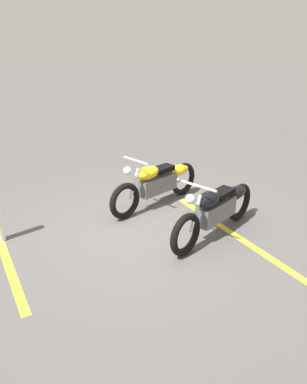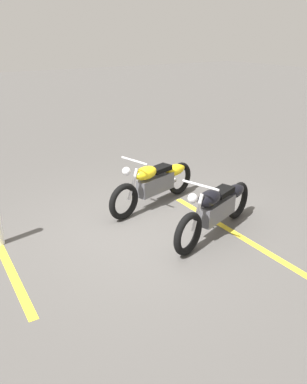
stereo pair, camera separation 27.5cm
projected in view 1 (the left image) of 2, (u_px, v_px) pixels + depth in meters
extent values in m
plane|color=#514F4C|center=(148.00, 228.00, 6.48)|extent=(60.00, 60.00, 0.00)
torus|color=black|center=(125.00, 201.00, 6.71)|extent=(0.68, 0.28, 0.67)
torus|color=black|center=(183.00, 179.00, 7.73)|extent=(0.68, 0.28, 0.67)
cube|color=#59595E|center=(158.00, 184.00, 7.22)|extent=(0.87, 0.43, 0.32)
ellipsoid|color=yellow|center=(148.00, 173.00, 6.93)|extent=(0.57, 0.40, 0.24)
ellipsoid|color=yellow|center=(178.00, 170.00, 7.53)|extent=(0.60, 0.37, 0.22)
cube|color=black|center=(163.00, 169.00, 7.20)|extent=(0.49, 0.34, 0.09)
cylinder|color=silver|center=(134.00, 184.00, 6.76)|extent=(0.27, 0.12, 0.56)
cylinder|color=silver|center=(136.00, 161.00, 6.63)|extent=(0.19, 0.61, 0.04)
sphere|color=silver|center=(127.00, 171.00, 6.55)|extent=(0.15, 0.15, 0.15)
cylinder|color=silver|center=(167.00, 185.00, 7.63)|extent=(0.70, 0.26, 0.09)
torus|color=black|center=(186.00, 235.00, 5.60)|extent=(0.67, 0.31, 0.67)
torus|color=black|center=(239.00, 202.00, 6.67)|extent=(0.67, 0.31, 0.67)
cube|color=#59595E|center=(217.00, 211.00, 6.14)|extent=(0.87, 0.47, 0.32)
ellipsoid|color=black|center=(208.00, 199.00, 5.83)|extent=(0.58, 0.43, 0.24)
ellipsoid|color=black|center=(236.00, 193.00, 6.48)|extent=(0.61, 0.40, 0.22)
cube|color=black|center=(222.00, 193.00, 6.12)|extent=(0.49, 0.37, 0.09)
cylinder|color=silver|center=(195.00, 213.00, 5.66)|extent=(0.27, 0.14, 0.56)
cylinder|color=silver|center=(199.00, 186.00, 5.53)|extent=(0.23, 0.60, 0.04)
sphere|color=silver|center=(190.00, 199.00, 5.44)|extent=(0.15, 0.15, 0.15)
cylinder|color=silver|center=(222.00, 210.00, 6.56)|extent=(0.69, 0.31, 0.09)
cube|color=yellow|center=(233.00, 234.00, 6.29)|extent=(0.19, 3.20, 0.01)
cube|color=yellow|center=(4.00, 253.00, 5.76)|extent=(0.19, 3.20, 0.01)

